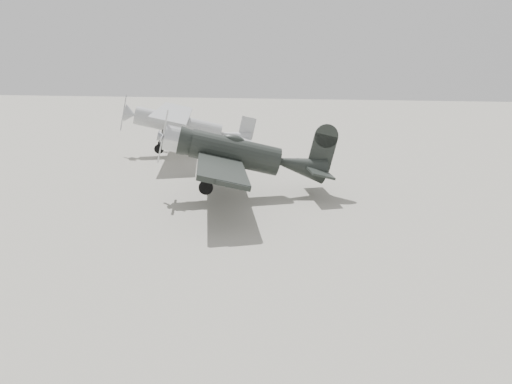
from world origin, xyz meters
TOP-DOWN VIEW (x-y plane):
  - ground at (0.00, 0.00)m, footprint 160.00×160.00m
  - lowwing_monoplane at (-0.85, 6.84)m, footprint 7.85×10.76m
  - highwing_monoplane at (-7.47, 16.89)m, footprint 8.69×12.06m

SIDE VIEW (x-z plane):
  - ground at x=0.00m, z-range 0.00..0.00m
  - lowwing_monoplane at x=-0.85m, z-range 0.10..3.59m
  - highwing_monoplane at x=-7.47m, z-range 0.43..3.87m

